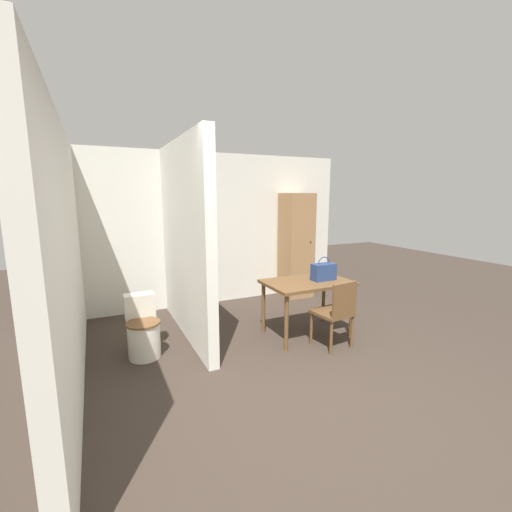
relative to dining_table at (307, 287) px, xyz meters
name	(u,v)px	position (x,y,z in m)	size (l,w,h in m)	color
ground_plane	(333,412)	(-0.72, -1.49, -0.64)	(16.00, 16.00, 0.00)	#382D26
wall_back	(208,230)	(-0.72, 1.92, 0.61)	(4.86, 0.12, 2.50)	silver
wall_left	(67,254)	(-2.70, 0.18, 0.61)	(0.12, 4.34, 2.50)	silver
partition_wall	(184,240)	(-1.41, 0.74, 0.61)	(0.12, 2.24, 2.50)	silver
dining_table	(307,287)	(0.00, 0.00, 0.00)	(1.10, 0.72, 0.73)	brown
wooden_chair	(336,311)	(0.09, -0.49, -0.18)	(0.45, 0.45, 0.83)	brown
toilet	(143,331)	(-2.03, 0.31, -0.35)	(0.38, 0.53, 0.68)	silver
handbag	(324,272)	(0.21, -0.04, 0.20)	(0.32, 0.15, 0.31)	navy
wooden_cabinet	(296,245)	(0.82, 1.60, 0.29)	(0.50, 0.50, 1.85)	#997047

